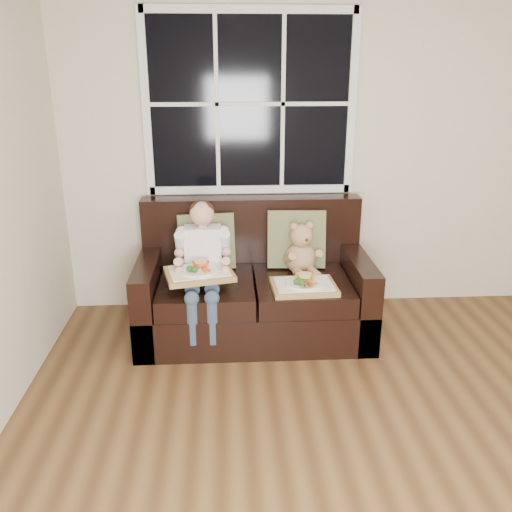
{
  "coord_description": "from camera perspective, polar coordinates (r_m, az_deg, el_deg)",
  "views": [
    {
      "loc": [
        -0.97,
        -1.76,
        1.95
      ],
      "look_at": [
        -0.77,
        1.85,
        0.65
      ],
      "focal_mm": 38.0,
      "sensor_mm": 36.0,
      "label": 1
    }
  ],
  "objects": [
    {
      "name": "tray_left",
      "position": [
        3.77,
        -6.0,
        -1.72
      ],
      "size": [
        0.52,
        0.44,
        0.1
      ],
      "rotation": [
        0.0,
        0.0,
        0.22
      ],
      "color": "tan",
      "rests_on": "child"
    },
    {
      "name": "tray_right",
      "position": [
        3.8,
        5.05,
        -3.06
      ],
      "size": [
        0.46,
        0.36,
        0.1
      ],
      "rotation": [
        0.0,
        0.0,
        0.05
      ],
      "color": "tan",
      "rests_on": "loveseat"
    },
    {
      "name": "loveseat",
      "position": [
        4.12,
        -0.27,
        -3.7
      ],
      "size": [
        1.7,
        0.92,
        0.96
      ],
      "color": "black",
      "rests_on": "ground"
    },
    {
      "name": "child",
      "position": [
        3.88,
        -5.62,
        0.07
      ],
      "size": [
        0.39,
        0.6,
        0.88
      ],
      "color": "white",
      "rests_on": "loveseat"
    },
    {
      "name": "window_back",
      "position": [
        4.25,
        -0.64,
        15.72
      ],
      "size": [
        1.62,
        0.04,
        1.37
      ],
      "color": "black",
      "rests_on": "room_walls"
    },
    {
      "name": "pillow_left",
      "position": [
        4.14,
        -5.25,
        1.53
      ],
      "size": [
        0.44,
        0.24,
        0.44
      ],
      "rotation": [
        -0.21,
        0.0,
        0.13
      ],
      "color": "#676C43",
      "rests_on": "loveseat"
    },
    {
      "name": "pillow_right",
      "position": [
        4.17,
        4.26,
        1.81
      ],
      "size": [
        0.45,
        0.23,
        0.45
      ],
      "rotation": [
        -0.21,
        0.0,
        -0.07
      ],
      "color": "#676C43",
      "rests_on": "loveseat"
    },
    {
      "name": "teddy_bear",
      "position": [
        4.06,
        4.75,
        0.45
      ],
      "size": [
        0.27,
        0.33,
        0.41
      ],
      "rotation": [
        0.0,
        0.0,
        0.24
      ],
      "color": "#A47857",
      "rests_on": "loveseat"
    }
  ]
}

